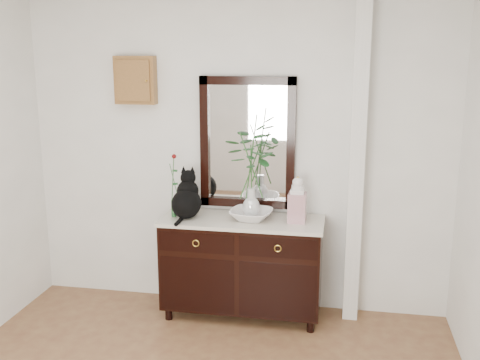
% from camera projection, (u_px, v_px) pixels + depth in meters
% --- Properties ---
extents(wall_back, '(3.60, 0.04, 2.70)m').
position_uv_depth(wall_back, '(236.00, 153.00, 4.73)').
color(wall_back, silver).
rests_on(wall_back, ground).
extents(pilaster, '(0.12, 0.20, 2.70)m').
position_uv_depth(pilaster, '(357.00, 159.00, 4.47)').
color(pilaster, silver).
rests_on(pilaster, ground).
extents(sideboard, '(1.33, 0.52, 0.82)m').
position_uv_depth(sideboard, '(242.00, 262.00, 4.67)').
color(sideboard, black).
rests_on(sideboard, ground).
extents(wall_mirror, '(0.80, 0.06, 1.10)m').
position_uv_depth(wall_mirror, '(247.00, 143.00, 4.68)').
color(wall_mirror, black).
rests_on(wall_mirror, wall_back).
extents(key_cabinet, '(0.35, 0.10, 0.40)m').
position_uv_depth(key_cabinet, '(136.00, 80.00, 4.70)').
color(key_cabinet, brown).
rests_on(key_cabinet, wall_back).
extents(cat, '(0.28, 0.35, 0.39)m').
position_uv_depth(cat, '(186.00, 194.00, 4.58)').
color(cat, black).
rests_on(cat, sideboard).
extents(lotus_bowl, '(0.38, 0.38, 0.08)m').
position_uv_depth(lotus_bowl, '(251.00, 215.00, 4.55)').
color(lotus_bowl, silver).
rests_on(lotus_bowl, sideboard).
extents(vase_branches, '(0.54, 0.54, 0.85)m').
position_uv_depth(vase_branches, '(251.00, 166.00, 4.46)').
color(vase_branches, silver).
rests_on(vase_branches, lotus_bowl).
extents(bud_vase_rose, '(0.08, 0.08, 0.54)m').
position_uv_depth(bud_vase_rose, '(173.00, 185.00, 4.59)').
color(bud_vase_rose, '#255C2C').
rests_on(bud_vase_rose, sideboard).
extents(ginger_jar, '(0.14, 0.14, 0.38)m').
position_uv_depth(ginger_jar, '(297.00, 199.00, 4.46)').
color(ginger_jar, white).
rests_on(ginger_jar, sideboard).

